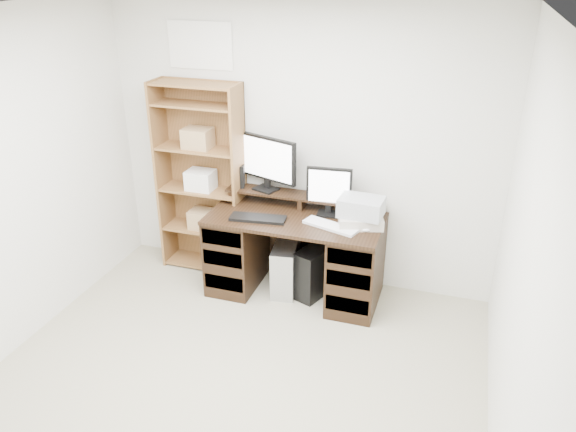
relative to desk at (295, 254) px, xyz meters
The scene contains 14 objects.
room 1.85m from the desk, 92.54° to the right, with size 3.54×4.04×2.54m.
desk is the anchor object (origin of this frame).
riser_shelf 0.50m from the desk, 90.00° to the left, with size 1.40×0.22×0.12m.
monitor_wide 0.86m from the desk, 145.57° to the left, with size 0.59×0.25×0.49m.
monitor_small 0.66m from the desk, 28.87° to the left, with size 0.39×0.16×0.42m.
speaker 0.86m from the desk, 160.89° to the left, with size 0.08×0.08×0.21m, color black.
keyboard_black 0.50m from the desk, 151.22° to the right, with size 0.47×0.16×0.03m, color black.
keyboard_white 0.51m from the desk, 17.87° to the right, with size 0.47×0.14×0.02m, color silver.
mouse 0.73m from the desk, ahead, with size 0.09×0.06×0.03m, color silver.
printer 0.69m from the desk, ahead, with size 0.36×0.27×0.09m, color #B3AA9C.
basket 0.77m from the desk, ahead, with size 0.36×0.25×0.15m, color #A6AAB1.
tower_silver 0.19m from the desk, behind, with size 0.20×0.46×0.46m, color #ACAFB3.
tower_black 0.25m from the desk, 12.44° to the left, with size 0.35×0.50×0.46m.
bookshelf 1.13m from the desk, 167.73° to the left, with size 0.80×0.30×1.80m.
Camera 1 is at (1.36, -2.52, 2.78)m, focal length 35.00 mm.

